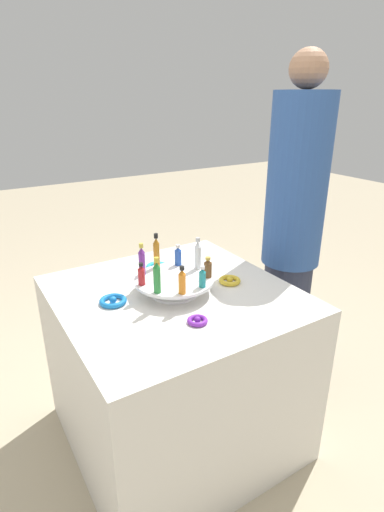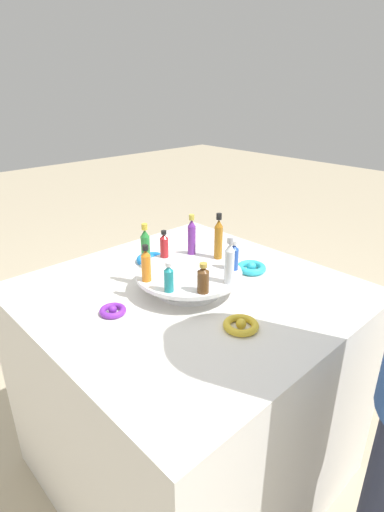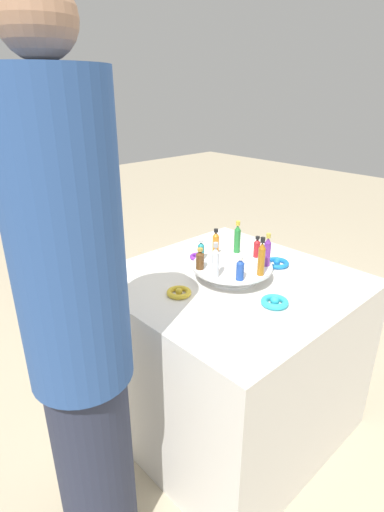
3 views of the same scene
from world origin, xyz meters
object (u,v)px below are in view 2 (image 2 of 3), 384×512
at_px(bottle_red, 164,245).
at_px(bottle_blue, 234,256).
at_px(bottle_green, 145,248).
at_px(bottle_amber, 218,238).
at_px(ribbon_bow_teal, 251,268).
at_px(ribbon_bow_blue, 151,259).
at_px(bottle_brown, 203,279).
at_px(ribbon_bow_gold, 241,325).
at_px(bottle_clear, 229,262).
at_px(display_stand, 189,278).
at_px(bottle_teal, 169,278).
at_px(bottle_purple, 192,236).
at_px(bottle_orange, 146,265).
at_px(ribbon_bow_purple, 113,310).

distance_m(bottle_red, bottle_blue, 0.23).
bearing_deg(bottle_green, bottle_red, 13.38).
relative_size(bottle_amber, ribbon_bow_teal, 1.52).
height_order(bottle_green, ribbon_bow_blue, bottle_green).
bearing_deg(bottle_brown, ribbon_bow_blue, 73.90).
xyz_separation_m(bottle_amber, bottle_green, (-0.21, 0.10, -0.00)).
bearing_deg(ribbon_bow_gold, bottle_clear, 56.10).
bearing_deg(display_stand, bottle_brown, -116.62).
xyz_separation_m(bottle_brown, ribbon_bow_blue, (0.11, 0.36, -0.09)).
xyz_separation_m(bottle_teal, ribbon_bow_gold, (0.08, -0.19, -0.09)).
xyz_separation_m(bottle_teal, ribbon_bow_blue, (0.17, 0.30, -0.09)).
height_order(bottle_brown, ribbon_bow_gold, bottle_brown).
distance_m(bottle_purple, ribbon_bow_teal, 0.23).
bearing_deg(bottle_blue, bottle_purple, 93.38).
xyz_separation_m(bottle_amber, bottle_brown, (-0.19, -0.13, -0.03)).
bearing_deg(display_stand, bottle_teal, -156.62).
height_order(bottle_red, bottle_teal, bottle_red).
bearing_deg(ribbon_bow_teal, bottle_clear, -157.99).
xyz_separation_m(bottle_orange, ribbon_bow_blue, (0.17, 0.21, -0.10)).
bearing_deg(bottle_blue, ribbon_bow_teal, 14.59).
bearing_deg(bottle_red, ribbon_bow_gold, -99.08).
xyz_separation_m(bottle_red, bottle_teal, (-0.14, -0.19, -0.00)).
relative_size(bottle_red, bottle_teal, 1.05).
bearing_deg(bottle_red, bottle_orange, -146.62).
xyz_separation_m(bottle_brown, bottle_blue, (0.17, 0.04, 0.00)).
xyz_separation_m(ribbon_bow_gold, ribbon_bow_teal, (0.29, 0.20, 0.00)).
xyz_separation_m(bottle_orange, ribbon_bow_teal, (0.37, -0.08, -0.10)).
height_order(bottle_red, bottle_clear, bottle_clear).
distance_m(bottle_orange, ribbon_bow_purple, 0.16).
height_order(ribbon_bow_purple, ribbon_bow_teal, ribbon_bow_teal).
bearing_deg(bottle_orange, ribbon_bow_purple, 176.83).
relative_size(bottle_purple, ribbon_bow_teal, 1.37).
xyz_separation_m(bottle_clear, bottle_blue, (0.08, 0.05, -0.02)).
relative_size(bottle_purple, bottle_teal, 1.57).
bearing_deg(bottle_purple, bottle_amber, -66.62).
relative_size(display_stand, bottle_brown, 3.75).
height_order(bottle_purple, bottle_teal, bottle_purple).
height_order(bottle_blue, ribbon_bow_purple, bottle_blue).
bearing_deg(bottle_blue, bottle_brown, -166.62).
bearing_deg(bottle_red, bottle_clear, -86.62).
distance_m(ribbon_bow_blue, ribbon_bow_purple, 0.35).
distance_m(bottle_orange, ribbon_bow_blue, 0.29).
distance_m(bottle_red, ribbon_bow_teal, 0.30).
height_order(ribbon_bow_blue, ribbon_bow_teal, ribbon_bow_teal).
relative_size(display_stand, bottle_purple, 2.37).
bearing_deg(ribbon_bow_blue, bottle_amber, -69.24).
xyz_separation_m(bottle_teal, bottle_clear, (0.15, -0.08, 0.02)).
bearing_deg(bottle_clear, bottle_teal, 153.38).
bearing_deg(bottle_orange, bottle_clear, -46.62).
xyz_separation_m(bottle_amber, bottle_orange, (-0.26, 0.03, -0.02)).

